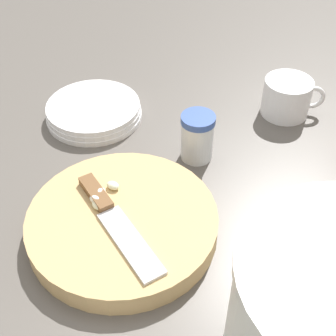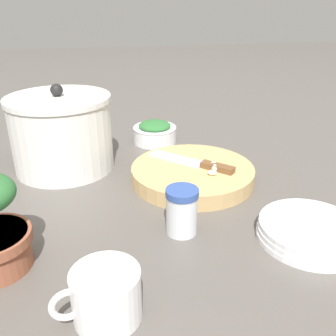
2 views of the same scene
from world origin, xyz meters
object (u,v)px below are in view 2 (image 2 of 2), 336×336
herb_bowl (155,132)px  stock_pot (62,133)px  garlic_cloves (213,167)px  plate_stack (310,231)px  chef_knife (196,163)px  coffee_mug (105,295)px  spice_jar (184,211)px  cutting_board (192,174)px

herb_bowl → stock_pot: 0.28m
garlic_cloves → plate_stack: 0.25m
chef_knife → coffee_mug: bearing=-166.8°
spice_jar → plate_stack: 0.22m
chef_knife → plate_stack: bearing=-109.7°
cutting_board → stock_pot: bearing=65.7°
plate_stack → coffee_mug: bearing=106.8°
garlic_cloves → stock_pot: (0.15, 0.32, 0.05)m
chef_knife → stock_pot: stock_pot is taller
garlic_cloves → plate_stack: size_ratio=0.36×
cutting_board → chef_knife: 0.03m
chef_knife → garlic_cloves: size_ratio=2.65×
cutting_board → garlic_cloves: garlic_cloves is taller
plate_stack → stock_pot: stock_pot is taller
chef_knife → garlic_cloves: bearing=-96.5°
spice_jar → plate_stack: size_ratio=0.47×
cutting_board → plate_stack: 0.29m
cutting_board → chef_knife: chef_knife is taller
garlic_cloves → herb_bowl: bearing=16.4°
chef_knife → coffee_mug: (-0.37, 0.22, -0.00)m
coffee_mug → plate_stack: bearing=-73.2°
garlic_cloves → coffee_mug: bearing=143.7°
plate_stack → herb_bowl: bearing=20.1°
cutting_board → plate_stack: cutting_board is taller
cutting_board → garlic_cloves: bearing=-122.0°
cutting_board → coffee_mug: bearing=150.0°
garlic_cloves → stock_pot: size_ratio=0.27×
herb_bowl → coffee_mug: bearing=165.2°
plate_stack → garlic_cloves: bearing=24.4°
plate_stack → stock_pot: 0.58m
garlic_cloves → stock_pot: 0.36m
spice_jar → stock_pot: (0.32, 0.22, 0.05)m
spice_jar → coffee_mug: bearing=139.7°
coffee_mug → chef_knife: bearing=-30.4°
chef_knife → spice_jar: (-0.20, 0.07, 0.00)m
coffee_mug → stock_pot: 0.50m
cutting_board → coffee_mug: size_ratio=2.35×
coffee_mug → plate_stack: coffee_mug is taller
garlic_cloves → coffee_mug: (-0.34, 0.25, -0.01)m
cutting_board → coffee_mug: (-0.36, 0.21, 0.02)m
cutting_board → plate_stack: bearing=-150.6°
chef_knife → stock_pot: bearing=111.7°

